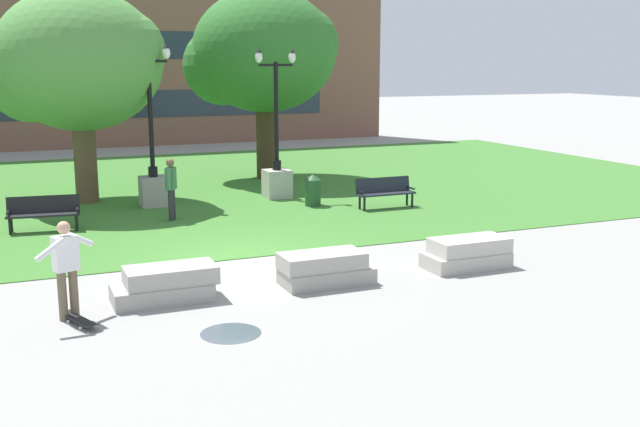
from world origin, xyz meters
TOP-DOWN VIEW (x-y plane):
  - ground_plane at (0.00, 0.00)m, footprint 140.00×140.00m
  - grass_lawn at (0.00, 10.00)m, footprint 40.00×20.00m
  - concrete_block_center at (-2.09, -2.30)m, footprint 1.90×0.90m
  - concrete_block_left at (1.01, -2.47)m, footprint 1.83×0.90m
  - concrete_block_right at (4.31, -2.52)m, footprint 1.81×0.90m
  - person_skateboarder at (-3.82, -2.67)m, footprint 1.02×0.91m
  - skateboard at (-3.68, -3.05)m, footprint 0.56×1.02m
  - puddle at (-1.48, -4.41)m, footprint 0.99×0.99m
  - park_bench_near_left at (5.76, 4.06)m, footprint 1.80×0.54m
  - park_bench_near_right at (-3.85, 4.67)m, footprint 1.85×0.74m
  - lamp_post_left at (-0.58, 7.03)m, footprint 1.32×0.80m
  - lamp_post_right at (3.36, 6.95)m, footprint 1.32×0.80m
  - tree_far_right at (4.33, 11.14)m, footprint 5.55×5.28m
  - tree_far_left at (-2.44, 8.51)m, footprint 5.27×5.02m
  - trash_bin at (3.89, 5.19)m, footprint 0.49×0.49m
  - person_bystander_near_lawn at (-0.51, 4.76)m, footprint 0.39×0.76m
  - building_facade_distant at (0.52, 24.50)m, footprint 30.59×1.03m

SIDE VIEW (x-z plane):
  - ground_plane at x=0.00m, z-range 0.00..0.00m
  - puddle at x=-1.48m, z-range 0.00..0.01m
  - grass_lawn at x=0.00m, z-range 0.00..0.02m
  - skateboard at x=-3.68m, z-range 0.02..0.15m
  - concrete_block_center at x=-2.09m, z-range -0.01..0.63m
  - concrete_block_left at x=1.01m, z-range -0.01..0.63m
  - concrete_block_right at x=4.31m, z-range -0.01..0.63m
  - trash_bin at x=3.89m, z-range 0.02..0.98m
  - park_bench_near_left at x=5.76m, z-range 0.09..0.99m
  - park_bench_near_right at x=-3.85m, z-range 0.09..0.99m
  - person_skateboarder at x=-3.82m, z-range 0.12..1.83m
  - person_bystander_near_lawn at x=-0.51m, z-range 0.13..1.84m
  - lamp_post_right at x=3.36m, z-range -1.37..3.34m
  - lamp_post_left at x=-0.58m, z-range -1.41..3.42m
  - tree_far_left at x=-2.44m, z-range 1.06..7.56m
  - tree_far_right at x=4.33m, z-range 1.17..8.13m
  - building_facade_distant at x=0.52m, z-range -0.01..10.64m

